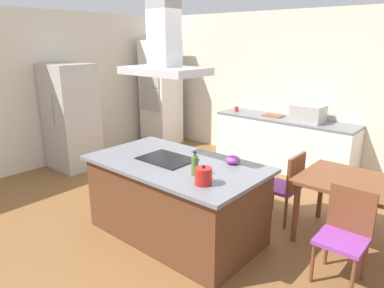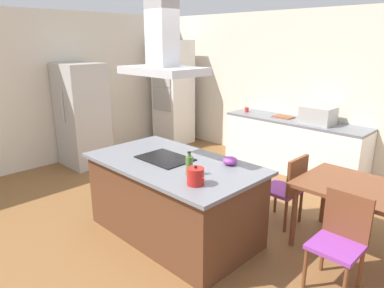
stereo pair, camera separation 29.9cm
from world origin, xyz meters
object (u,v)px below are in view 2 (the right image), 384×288
Objects in this scene: countertop_microwave at (318,115)px; cutting_board at (283,117)px; tea_kettle at (196,176)px; chair_at_left_end at (288,186)px; range_hood at (162,50)px; cooktop at (165,158)px; mixing_bowl at (230,161)px; chair_facing_island at (341,235)px; refrigerator at (82,115)px; wall_oven_stack at (173,93)px; coffee_mug_red at (247,110)px; dining_table at (370,197)px; olive_oil_bottle at (189,165)px.

cutting_board is at bearing 175.58° from countertop_microwave.
chair_at_left_end is at bearing 82.43° from tea_kettle.
range_hood is at bearing 159.53° from tea_kettle.
countertop_microwave is at bearing 81.52° from cooktop.
chair_at_left_end is (0.52, -1.75, -0.53)m from countertop_microwave.
mixing_bowl is at bearing -84.99° from countertop_microwave.
cooktop is at bearing -98.48° from countertop_microwave.
cutting_board is at bearing 130.23° from chair_facing_island.
wall_oven_stack is at bearing 87.84° from refrigerator.
chair_facing_island and chair_at_left_end have the same top height.
chair_at_left_end is (-0.92, 0.67, 0.00)m from chair_facing_island.
cooktop is 2.89m from refrigerator.
coffee_mug_red is at bearing 51.01° from refrigerator.
chair_at_left_end is (1.91, -1.73, -0.44)m from coffee_mug_red.
countertop_microwave is 1.47× the size of cutting_board.
countertop_microwave is 0.36× the size of dining_table.
olive_oil_bottle is at bearing -87.72° from countertop_microwave.
coffee_mug_red is 3.32m from dining_table.
olive_oil_bottle is 0.11× the size of wall_oven_stack.
chair_facing_island is 0.99× the size of range_hood.
refrigerator is at bearing 167.41° from tea_kettle.
dining_table is at bearing 52.07° from tea_kettle.
refrigerator is at bearing -172.63° from dining_table.
cooktop is 2.79× the size of tea_kettle.
countertop_microwave is (0.43, 2.88, 0.13)m from cooktop.
chair_facing_island is at bearing -25.21° from wall_oven_stack.
countertop_microwave is 0.56× the size of chair_at_left_end.
coffee_mug_red is at bearing 148.53° from dining_table.
chair_facing_island is (1.10, 0.75, -0.47)m from tea_kettle.
cooktop is 1.76× the size of cutting_board.
range_hood is (2.77, -2.65, 1.00)m from wall_oven_stack.
dining_table is 1.57× the size of chair_facing_island.
wall_oven_stack is (-2.55, -0.28, 0.19)m from cutting_board.
wall_oven_stack reaches higher than refrigerator.
countertop_microwave is at bearing 0.92° from coffee_mug_red.
mixing_bowl is at bearing 29.80° from range_hood.
coffee_mug_red is at bearing 116.52° from olive_oil_bottle.
tea_kettle is 1.32× the size of mixing_bowl.
olive_oil_bottle reaches higher than cutting_board.
wall_oven_stack is at bearing 136.26° from cooktop.
coffee_mug_red is 0.10× the size of chair_at_left_end.
wall_oven_stack is 2.47× the size of chair_at_left_end.
cutting_board is 0.15× the size of wall_oven_stack.
dining_table is 2.61m from range_hood.
cutting_board is 0.38× the size of chair_facing_island.
chair_at_left_end is at bearing -22.18° from wall_oven_stack.
wall_oven_stack is at bearing -173.65° from cutting_board.
countertop_microwave is (-0.34, 3.17, 0.06)m from tea_kettle.
range_hood is at bearing -10.37° from refrigerator.
olive_oil_bottle is 3.46m from refrigerator.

